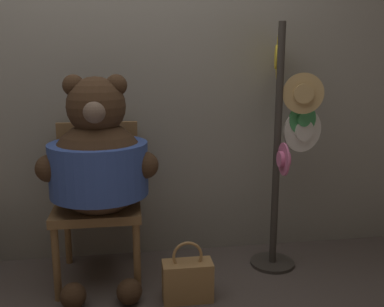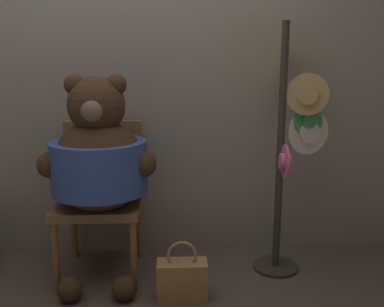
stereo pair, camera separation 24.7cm
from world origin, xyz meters
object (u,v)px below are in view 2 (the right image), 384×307
teddy_bear (99,160)px  hat_display_rack (290,140)px  chair (101,191)px  handbag_on_ground (182,279)px

teddy_bear → hat_display_rack: size_ratio=0.81×
chair → teddy_bear: (0.02, -0.16, 0.23)m
hat_display_rack → teddy_bear: bearing=-174.4°
chair → teddy_bear: teddy_bear is taller
teddy_bear → hat_display_rack: 1.13m
chair → handbag_on_ground: (0.48, -0.40, -0.38)m
chair → hat_display_rack: (1.14, -0.05, 0.32)m
teddy_bear → hat_display_rack: (1.12, 0.11, 0.09)m
chair → hat_display_rack: size_ratio=0.61×
teddy_bear → hat_display_rack: hat_display_rack is taller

